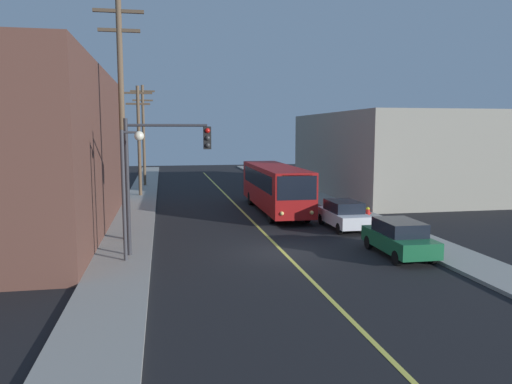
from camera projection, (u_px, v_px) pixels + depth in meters
ground_plane at (284, 253)px, 22.74m from camera, size 120.00×120.00×0.00m
sidewalk_left at (135, 219)px, 31.14m from camera, size 2.50×90.00×0.15m
sidewalk_right at (351, 212)px, 33.82m from camera, size 2.50×90.00×0.15m
lane_stripe_center at (236, 205)px, 37.36m from camera, size 0.16×60.00×0.01m
building_left_brick at (14, 151)px, 27.05m from camera, size 10.00×22.32×9.01m
building_right_warehouse at (390, 154)px, 43.68m from camera, size 12.00×19.94×7.15m
city_bus at (275, 186)px, 34.10m from camera, size 2.68×12.18×3.20m
parked_car_green at (399, 238)px, 22.07m from camera, size 1.87×4.43×1.62m
parked_car_white at (343, 214)px, 28.24m from camera, size 1.85×4.41×1.62m
utility_pole_near at (122, 111)px, 24.18m from camera, size 2.40×0.28×11.78m
utility_pole_mid at (139, 135)px, 41.52m from camera, size 2.40×0.28×9.22m
utility_pole_far at (144, 131)px, 49.21m from camera, size 2.40×0.28×10.00m
traffic_signal_left_corner at (163, 161)px, 21.51m from camera, size 3.75×0.48×6.00m
street_lamp_left at (129, 176)px, 20.43m from camera, size 0.98×0.40×5.50m
fire_hydrant at (368, 214)px, 30.05m from camera, size 0.44×0.26×0.84m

